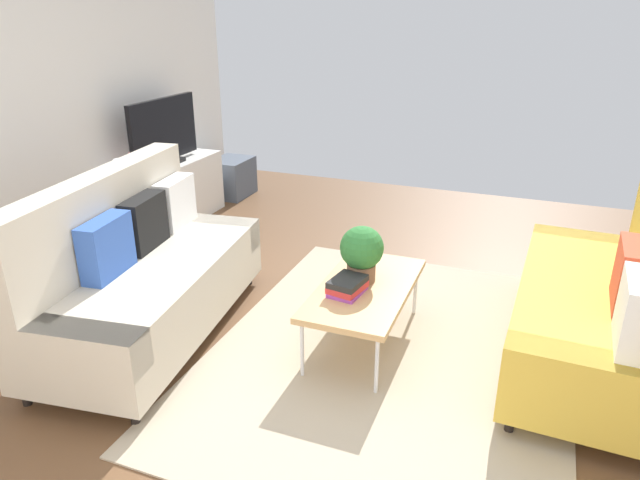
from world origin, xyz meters
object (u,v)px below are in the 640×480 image
at_px(vase_1, 135,163).
at_px(bottle_1, 161,158).
at_px(tv_console, 169,195).
at_px(vase_0, 122,169).
at_px(storage_trunk, 232,177).
at_px(couch_green, 606,301).
at_px(tv, 164,133).
at_px(potted_plant, 362,252).
at_px(table_book_0, 347,292).
at_px(coffee_table, 365,290).
at_px(couch_beige, 142,272).
at_px(bottle_0, 154,159).

bearing_deg(vase_1, bottle_1, -18.10).
bearing_deg(tv_console, vase_0, 175.07).
bearing_deg(storage_trunk, couch_green, -120.47).
height_order(tv, potted_plant, tv).
xyz_separation_m(couch_green, tv_console, (1.16, 3.94, -0.13)).
relative_size(vase_0, vase_1, 0.92).
height_order(table_book_0, vase_1, vase_1).
bearing_deg(bottle_1, coffee_table, -118.13).
height_order(coffee_table, vase_1, vase_1).
relative_size(table_book_0, vase_0, 1.34).
bearing_deg(coffee_table, couch_beige, 105.58).
relative_size(couch_green, vase_1, 9.90).
relative_size(potted_plant, table_book_0, 1.55).
bearing_deg(tv_console, couch_green, -106.40).
bearing_deg(vase_0, storage_trunk, -5.10).
xyz_separation_m(tv_console, tv, (0.00, -0.02, 0.63)).
bearing_deg(vase_1, tv_console, -7.33).
bearing_deg(tv, bottle_1, -170.01).
bearing_deg(tv_console, bottle_1, -160.58).
bearing_deg(potted_plant, couch_beige, 108.86).
xyz_separation_m(tv_console, storage_trunk, (1.10, -0.10, -0.10)).
relative_size(couch_beige, tv_console, 1.42).
bearing_deg(potted_plant, tv, 60.82).
bearing_deg(storage_trunk, potted_plant, -136.18).
xyz_separation_m(coffee_table, bottle_1, (1.33, 2.48, 0.34)).
bearing_deg(tv_console, potted_plant, -118.99).
relative_size(vase_0, bottle_1, 1.01).
bearing_deg(vase_1, bottle_0, -28.76).
bearing_deg(couch_green, couch_beige, 105.72).
distance_m(vase_1, bottle_0, 0.19).
bearing_deg(bottle_1, vase_0, 169.08).
bearing_deg(coffee_table, bottle_1, 61.87).
distance_m(storage_trunk, bottle_1, 1.32).
distance_m(tv_console, storage_trunk, 1.11).
bearing_deg(bottle_1, storage_trunk, -2.83).
bearing_deg(tv_console, couch_beige, -149.18).
relative_size(couch_green, tv_console, 1.38).
relative_size(couch_beige, tv, 1.99).
height_order(couch_green, tv_console, couch_green).
relative_size(couch_beige, table_book_0, 8.31).
relative_size(vase_1, bottle_1, 1.10).
bearing_deg(table_book_0, tv, 56.98).
height_order(tv, storage_trunk, tv).
xyz_separation_m(vase_0, vase_1, (0.19, 0.00, 0.01)).
xyz_separation_m(storage_trunk, potted_plant, (-2.47, -2.37, 0.40)).
xyz_separation_m(table_book_0, bottle_0, (1.35, 2.41, 0.31)).
bearing_deg(vase_0, couch_beige, -137.64).
distance_m(table_book_0, bottle_1, 2.83).
xyz_separation_m(coffee_table, tv, (1.44, 2.50, 0.56)).
bearing_deg(table_book_0, bottle_1, 58.70).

